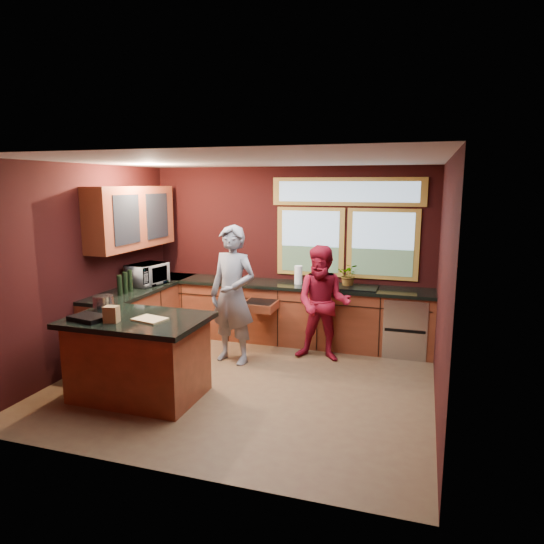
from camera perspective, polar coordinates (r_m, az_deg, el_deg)
The scene contains 14 objects.
floor at distance 6.20m, azimuth -3.20°, elevation -12.82°, with size 4.50×4.50×0.00m, color brown.
room_shell at distance 6.26m, azimuth -7.44°, elevation 4.41°, with size 4.52×4.02×2.71m.
back_counter at distance 7.52m, azimuth 2.78°, elevation -4.86°, with size 4.50×0.64×0.93m.
left_counter at distance 7.61m, azimuth -14.83°, elevation -5.01°, with size 0.64×2.30×0.93m.
island at distance 5.86m, azimuth -15.40°, elevation -9.57°, with size 1.55×1.05×0.95m.
person_grey at distance 6.62m, azimuth -4.65°, elevation -2.70°, with size 0.69×0.45×1.89m, color slate.
person_red at distance 6.73m, azimuth 6.03°, elevation -3.72°, with size 0.78×0.61×1.61m, color maroon.
microwave at distance 7.54m, azimuth -14.47°, elevation -0.27°, with size 0.58×0.39×0.32m, color #999999.
potted_plant at distance 7.27m, azimuth 9.03°, elevation -0.34°, with size 0.31×0.27×0.35m, color #999999.
paper_towel at distance 7.38m, azimuth 3.12°, elevation -0.34°, with size 0.12×0.12×0.28m, color white.
cutting_board at distance 5.57m, azimuth -14.18°, elevation -5.41°, with size 0.35×0.25×0.02m, color tan.
stock_pot at distance 6.13m, azimuth -19.23°, elevation -3.47°, with size 0.24×0.24×0.18m, color #AAA9AE.
paper_bag at distance 5.58m, azimuth -18.37°, elevation -4.74°, with size 0.15×0.12×0.18m, color brown.
black_tray at distance 5.78m, azimuth -20.76°, elevation -5.06°, with size 0.40×0.28×0.05m, color black.
Camera 1 is at (2.03, -5.32, 2.44)m, focal length 32.00 mm.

